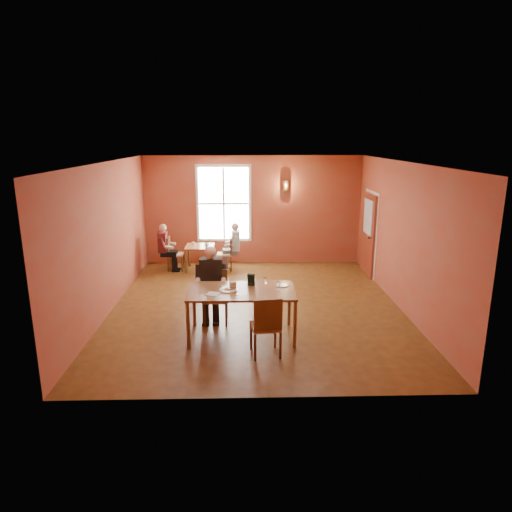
{
  "coord_description": "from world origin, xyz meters",
  "views": [
    {
      "loc": [
        -0.25,
        -9.07,
        3.47
      ],
      "look_at": [
        0.0,
        0.2,
        1.05
      ],
      "focal_mm": 32.0,
      "sensor_mm": 36.0,
      "label": 1
    }
  ],
  "objects_px": {
    "chair_diner_white": "(224,253)",
    "chair_diner_maroon": "(176,254)",
    "chair_empty": "(265,325)",
    "second_table": "(200,258)",
    "diner_maroon": "(174,248)",
    "diner_white": "(225,248)",
    "chair_diner_main": "(216,298)",
    "diner_main": "(215,289)",
    "main_table": "(242,314)"
  },
  "relations": [
    {
      "from": "diner_white",
      "to": "main_table",
      "type": "bearing_deg",
      "value": -174.04
    },
    {
      "from": "second_table",
      "to": "chair_diner_maroon",
      "type": "height_order",
      "value": "chair_diner_maroon"
    },
    {
      "from": "diner_main",
      "to": "chair_empty",
      "type": "relative_size",
      "value": 1.36
    },
    {
      "from": "chair_diner_main",
      "to": "chair_diner_maroon",
      "type": "xyz_separation_m",
      "value": [
        -1.28,
        3.65,
        -0.05
      ]
    },
    {
      "from": "diner_main",
      "to": "chair_diner_maroon",
      "type": "xyz_separation_m",
      "value": [
        -1.28,
        3.68,
        -0.25
      ]
    },
    {
      "from": "diner_main",
      "to": "chair_empty",
      "type": "height_order",
      "value": "diner_main"
    },
    {
      "from": "chair_diner_white",
      "to": "chair_diner_maroon",
      "type": "distance_m",
      "value": 1.3
    },
    {
      "from": "diner_maroon",
      "to": "diner_main",
      "type": "bearing_deg",
      "value": 19.59
    },
    {
      "from": "chair_diner_main",
      "to": "chair_empty",
      "type": "distance_m",
      "value": 1.62
    },
    {
      "from": "chair_empty",
      "to": "second_table",
      "type": "bearing_deg",
      "value": 98.62
    },
    {
      "from": "diner_main",
      "to": "chair_diner_white",
      "type": "xyz_separation_m",
      "value": [
        0.02,
        3.68,
        -0.25
      ]
    },
    {
      "from": "chair_empty",
      "to": "second_table",
      "type": "xyz_separation_m",
      "value": [
        -1.52,
        5.0,
        -0.18
      ]
    },
    {
      "from": "chair_diner_maroon",
      "to": "chair_diner_white",
      "type": "bearing_deg",
      "value": 90.0
    },
    {
      "from": "diner_main",
      "to": "chair_diner_white",
      "type": "relative_size",
      "value": 1.57
    },
    {
      "from": "chair_empty",
      "to": "diner_maroon",
      "type": "height_order",
      "value": "diner_maroon"
    },
    {
      "from": "chair_empty",
      "to": "diner_white",
      "type": "height_order",
      "value": "diner_white"
    },
    {
      "from": "chair_diner_white",
      "to": "diner_white",
      "type": "relative_size",
      "value": 0.73
    },
    {
      "from": "chair_empty",
      "to": "diner_white",
      "type": "xyz_separation_m",
      "value": [
        -0.84,
        5.0,
        0.09
      ]
    },
    {
      "from": "main_table",
      "to": "second_table",
      "type": "relative_size",
      "value": 2.5
    },
    {
      "from": "main_table",
      "to": "diner_maroon",
      "type": "height_order",
      "value": "diner_maroon"
    },
    {
      "from": "diner_white",
      "to": "diner_maroon",
      "type": "xyz_separation_m",
      "value": [
        -1.36,
        0.0,
        0.01
      ]
    },
    {
      "from": "main_table",
      "to": "diner_maroon",
      "type": "bearing_deg",
      "value": 112.82
    },
    {
      "from": "chair_diner_main",
      "to": "chair_diner_maroon",
      "type": "height_order",
      "value": "chair_diner_main"
    },
    {
      "from": "main_table",
      "to": "chair_diner_white",
      "type": "bearing_deg",
      "value": 96.36
    },
    {
      "from": "chair_diner_main",
      "to": "chair_diner_maroon",
      "type": "relative_size",
      "value": 1.12
    },
    {
      "from": "chair_empty",
      "to": "chair_diner_main",
      "type": "bearing_deg",
      "value": 115.07
    },
    {
      "from": "chair_diner_main",
      "to": "chair_empty",
      "type": "xyz_separation_m",
      "value": [
        0.89,
        -1.35,
        0.01
      ]
    },
    {
      "from": "second_table",
      "to": "diner_maroon",
      "type": "xyz_separation_m",
      "value": [
        -0.68,
        0.0,
        0.29
      ]
    },
    {
      "from": "diner_main",
      "to": "diner_white",
      "type": "height_order",
      "value": "diner_main"
    },
    {
      "from": "diner_white",
      "to": "chair_diner_maroon",
      "type": "height_order",
      "value": "diner_white"
    },
    {
      "from": "chair_empty",
      "to": "second_table",
      "type": "relative_size",
      "value": 1.38
    },
    {
      "from": "second_table",
      "to": "diner_white",
      "type": "distance_m",
      "value": 0.73
    },
    {
      "from": "chair_diner_maroon",
      "to": "diner_maroon",
      "type": "relative_size",
      "value": 0.73
    },
    {
      "from": "diner_main",
      "to": "diner_maroon",
      "type": "relative_size",
      "value": 1.14
    },
    {
      "from": "main_table",
      "to": "chair_diner_maroon",
      "type": "bearing_deg",
      "value": 112.48
    },
    {
      "from": "second_table",
      "to": "chair_diner_maroon",
      "type": "bearing_deg",
      "value": 180.0
    },
    {
      "from": "chair_empty",
      "to": "chair_diner_maroon",
      "type": "relative_size",
      "value": 1.14
    },
    {
      "from": "chair_empty",
      "to": "chair_diner_maroon",
      "type": "bearing_deg",
      "value": 105.17
    },
    {
      "from": "diner_maroon",
      "to": "main_table",
      "type": "bearing_deg",
      "value": 22.82
    },
    {
      "from": "main_table",
      "to": "diner_main",
      "type": "relative_size",
      "value": 1.34
    },
    {
      "from": "chair_diner_main",
      "to": "diner_white",
      "type": "height_order",
      "value": "diner_white"
    },
    {
      "from": "main_table",
      "to": "chair_diner_main",
      "type": "xyz_separation_m",
      "value": [
        -0.5,
        0.65,
        0.07
      ]
    },
    {
      "from": "diner_main",
      "to": "diner_white",
      "type": "xyz_separation_m",
      "value": [
        0.05,
        3.68,
        -0.09
      ]
    },
    {
      "from": "main_table",
      "to": "chair_empty",
      "type": "xyz_separation_m",
      "value": [
        0.39,
        -0.7,
        0.08
      ]
    },
    {
      "from": "chair_diner_main",
      "to": "chair_empty",
      "type": "bearing_deg",
      "value": 123.34
    },
    {
      "from": "chair_diner_maroon",
      "to": "main_table",
      "type": "bearing_deg",
      "value": 22.48
    },
    {
      "from": "diner_white",
      "to": "chair_diner_white",
      "type": "bearing_deg",
      "value": 90.0
    },
    {
      "from": "diner_white",
      "to": "chair_diner_maroon",
      "type": "relative_size",
      "value": 1.35
    },
    {
      "from": "diner_maroon",
      "to": "diner_white",
      "type": "bearing_deg",
      "value": 90.0
    },
    {
      "from": "chair_diner_main",
      "to": "second_table",
      "type": "xyz_separation_m",
      "value": [
        -0.63,
        3.65,
        -0.17
      ]
    }
  ]
}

